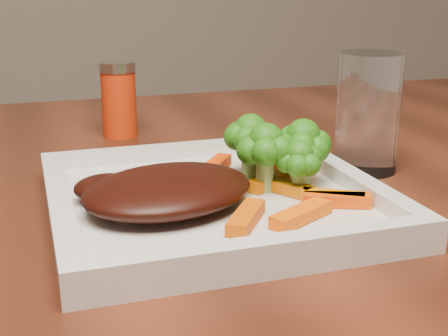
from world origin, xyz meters
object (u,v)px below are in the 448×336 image
object	(u,v)px
drinking_glass	(368,113)
plate	(213,204)
steak	(168,190)
spice_shaker	(119,99)

from	to	relation	value
drinking_glass	plate	bearing A→B (deg)	-161.09
plate	drinking_glass	size ratio (longest dim) A/B	2.25
plate	steak	distance (m)	0.05
steak	drinking_glass	distance (m)	0.24
steak	spice_shaker	distance (m)	0.30
plate	spice_shaker	bearing A→B (deg)	97.09
spice_shaker	drinking_glass	xyz separation A→B (m)	(0.22, -0.22, 0.01)
plate	spice_shaker	distance (m)	0.29
spice_shaker	steak	bearing A→B (deg)	-91.16
plate	steak	xyz separation A→B (m)	(-0.04, -0.01, 0.02)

